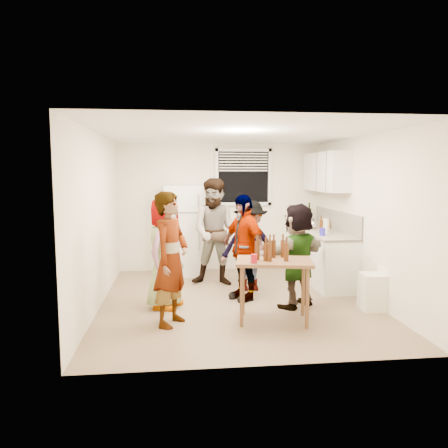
{
  "coord_description": "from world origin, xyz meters",
  "views": [
    {
      "loc": [
        -0.9,
        -6.37,
        1.93
      ],
      "look_at": [
        -0.16,
        0.25,
        1.15
      ],
      "focal_mm": 35.0,
      "sensor_mm": 36.0,
      "label": 1
    }
  ],
  "objects": [
    {
      "name": "window",
      "position": [
        0.45,
        2.21,
        1.85
      ],
      "size": [
        1.12,
        0.1,
        1.06
      ],
      "primitive_type": null,
      "color": "white",
      "rests_on": "room"
    },
    {
      "name": "refrigerator",
      "position": [
        -0.75,
        1.88,
        0.85
      ],
      "size": [
        0.7,
        0.7,
        1.7
      ],
      "primitive_type": "cube",
      "color": "white",
      "rests_on": "ground"
    },
    {
      "name": "countertop",
      "position": [
        1.7,
        1.15,
        0.88
      ],
      "size": [
        0.64,
        2.22,
        0.04
      ],
      "primitive_type": "cube",
      "color": "#B9AC96",
      "rests_on": "counter_lower"
    },
    {
      "name": "upper_cabinets",
      "position": [
        1.83,
        1.35,
        1.95
      ],
      "size": [
        0.34,
        1.6,
        0.7
      ],
      "primitive_type": "cube",
      "color": "white",
      "rests_on": "room"
    },
    {
      "name": "red_cup",
      "position": [
        0.07,
        -1.09,
        0.81
      ],
      "size": [
        0.08,
        0.08,
        0.11
      ],
      "primitive_type": "cylinder",
      "color": "#A21121",
      "rests_on": "serving_table"
    },
    {
      "name": "backsplash",
      "position": [
        1.99,
        1.15,
        1.08
      ],
      "size": [
        0.03,
        2.2,
        0.36
      ],
      "primitive_type": "cube",
      "color": "beige",
      "rests_on": "countertop"
    },
    {
      "name": "guest_orange",
      "position": [
        0.84,
        -0.35,
        0.0
      ],
      "size": [
        2.01,
        2.04,
        0.44
      ],
      "primitive_type": "imported",
      "rotation": [
        0.0,
        0.0,
        3.76
      ],
      "color": "#BF6042",
      "rests_on": "ground"
    },
    {
      "name": "serving_table",
      "position": [
        0.36,
        -0.94,
        0.0
      ],
      "size": [
        1.07,
        0.81,
        0.81
      ],
      "primitive_type": null,
      "rotation": [
        0.0,
        0.0,
        -0.19
      ],
      "color": "brown",
      "rests_on": "ground"
    },
    {
      "name": "guest_back_left",
      "position": [
        -0.19,
        1.03,
        0.0
      ],
      "size": [
        1.3,
        2.0,
        0.7
      ],
      "primitive_type": "imported",
      "rotation": [
        0.0,
        0.0,
        -0.23
      ],
      "color": "brown",
      "rests_on": "ground"
    },
    {
      "name": "trash_bin",
      "position": [
        1.88,
        -0.63,
        0.25
      ],
      "size": [
        0.37,
        0.37,
        0.52
      ],
      "primitive_type": "cube",
      "rotation": [
        0.0,
        0.0,
        -0.06
      ],
      "color": "white",
      "rests_on": "ground"
    },
    {
      "name": "counter_lower",
      "position": [
        1.7,
        1.15,
        0.43
      ],
      "size": [
        0.6,
        2.2,
        0.86
      ],
      "primitive_type": "cube",
      "color": "white",
      "rests_on": "ground"
    },
    {
      "name": "beer_bottle_counter",
      "position": [
        1.6,
        0.86,
        0.9
      ],
      "size": [
        0.06,
        0.06,
        0.23
      ],
      "primitive_type": "cylinder",
      "color": "#47230C",
      "rests_on": "countertop"
    },
    {
      "name": "blue_cup",
      "position": [
        1.52,
        0.55,
        0.9
      ],
      "size": [
        0.09,
        0.09,
        0.13
      ],
      "primitive_type": "cylinder",
      "color": "#271FB8",
      "rests_on": "countertop"
    },
    {
      "name": "paper_towel",
      "position": [
        1.68,
        0.88,
        0.9
      ],
      "size": [
        0.11,
        0.11,
        0.24
      ],
      "primitive_type": "cylinder",
      "color": "white",
      "rests_on": "countertop"
    },
    {
      "name": "guest_stripe",
      "position": [
        -0.96,
        -0.92,
        0.0
      ],
      "size": [
        1.8,
        1.34,
        0.41
      ],
      "primitive_type": "imported",
      "rotation": [
        0.0,
        0.0,
        1.09
      ],
      "color": "#141933",
      "rests_on": "ground"
    },
    {
      "name": "room",
      "position": [
        0.0,
        0.0,
        0.0
      ],
      "size": [
        4.0,
        4.5,
        2.5
      ],
      "primitive_type": null,
      "color": "white",
      "rests_on": "ground"
    },
    {
      "name": "picture_frame",
      "position": [
        1.92,
        1.44,
        0.98
      ],
      "size": [
        0.02,
        0.19,
        0.15
      ],
      "primitive_type": "cube",
      "color": "#F3BA52",
      "rests_on": "countertop"
    },
    {
      "name": "guest_grey",
      "position": [
        -1.06,
        -0.17,
        0.0
      ],
      "size": [
        1.78,
        1.37,
        0.51
      ],
      "primitive_type": "imported",
      "rotation": [
        0.0,
        0.0,
        1.15
      ],
      "color": "gray",
      "rests_on": "ground"
    },
    {
      "name": "guest_back_right",
      "position": [
        0.32,
        0.61,
        0.0
      ],
      "size": [
        1.05,
        1.54,
        0.55
      ],
      "primitive_type": "imported",
      "rotation": [
        0.0,
        0.0,
        -0.06
      ],
      "color": "#38383C",
      "rests_on": "ground"
    },
    {
      "name": "beer_bottle_table",
      "position": [
        0.15,
        -0.9,
        0.81
      ],
      "size": [
        0.06,
        0.06,
        0.24
      ],
      "primitive_type": "cylinder",
      "color": "#47230C",
      "rests_on": "serving_table"
    },
    {
      "name": "guest_black",
      "position": [
        0.12,
        0.1,
        0.0
      ],
      "size": [
        1.87,
        1.62,
        0.39
      ],
      "primitive_type": "imported",
      "rotation": [
        0.0,
        0.0,
        -1.05
      ],
      "color": "black",
      "rests_on": "ground"
    },
    {
      "name": "wine_bottle",
      "position": [
        1.75,
        2.03,
        0.9
      ],
      "size": [
        0.08,
        0.08,
        0.33
      ],
      "primitive_type": "cylinder",
      "color": "black",
      "rests_on": "countertop"
    },
    {
      "name": "kettle",
      "position": [
        1.65,
        1.44,
        0.9
      ],
      "size": [
        0.28,
        0.25,
        0.2
      ],
      "primitive_type": null,
      "rotation": [
        0.0,
        0.0,
        0.25
      ],
      "color": "silver",
      "rests_on": "countertop"
    }
  ]
}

